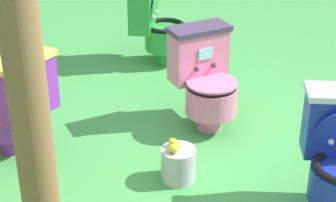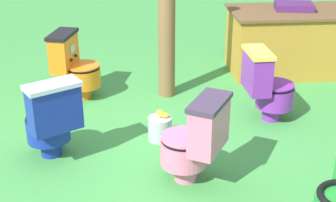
# 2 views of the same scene
# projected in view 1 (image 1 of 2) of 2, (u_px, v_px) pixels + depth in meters

# --- Properties ---
(ground) EXTENTS (14.00, 14.00, 0.00)m
(ground) POSITION_uv_depth(u_px,v_px,m) (225.00, 167.00, 3.80)
(ground) COLOR #429947
(toilet_purple) EXTENTS (0.57, 0.50, 0.73)m
(toilet_purple) POSITION_uv_depth(u_px,v_px,m) (15.00, 104.00, 3.79)
(toilet_purple) COLOR purple
(toilet_purple) RESTS_ON ground
(toilet_green) EXTENTS (0.63, 0.61, 0.73)m
(toilet_green) POSITION_uv_depth(u_px,v_px,m) (155.00, 23.00, 5.14)
(toilet_green) COLOR green
(toilet_green) RESTS_ON ground
(toilet_pink) EXTENTS (0.60, 0.54, 0.73)m
(toilet_pink) POSITION_uv_depth(u_px,v_px,m) (205.00, 78.00, 4.13)
(toilet_pink) COLOR pink
(toilet_pink) RESTS_ON ground
(wooden_post) EXTENTS (0.18, 0.18, 1.89)m
(wooden_post) POSITION_uv_depth(u_px,v_px,m) (29.00, 104.00, 2.56)
(wooden_post) COLOR brown
(wooden_post) RESTS_ON ground
(lemon_bucket) EXTENTS (0.22, 0.22, 0.28)m
(lemon_bucket) POSITION_uv_depth(u_px,v_px,m) (178.00, 163.00, 3.62)
(lemon_bucket) COLOR #B7B7BF
(lemon_bucket) RESTS_ON ground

